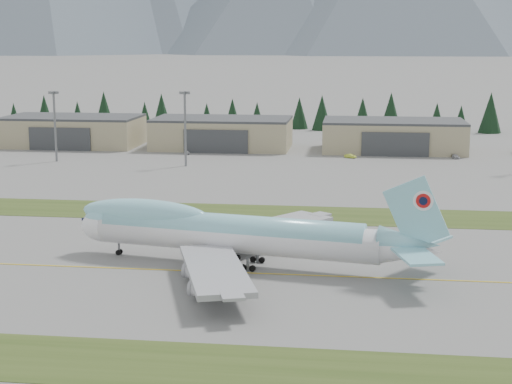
# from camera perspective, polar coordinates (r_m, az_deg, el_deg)

# --- Properties ---
(ground) EXTENTS (7000.00, 7000.00, 0.00)m
(ground) POSITION_cam_1_polar(r_m,az_deg,el_deg) (132.55, -6.92, -5.65)
(ground) COLOR slate
(ground) RESTS_ON ground
(grass_strip_near) EXTENTS (400.00, 14.00, 0.08)m
(grass_strip_near) POSITION_cam_1_polar(r_m,az_deg,el_deg) (98.28, -12.40, -11.88)
(grass_strip_near) COLOR #324719
(grass_strip_near) RESTS_ON ground
(grass_strip_far) EXTENTS (400.00, 18.00, 0.08)m
(grass_strip_far) POSITION_cam_1_polar(r_m,az_deg,el_deg) (175.13, -3.36, -1.48)
(grass_strip_far) COLOR #324719
(grass_strip_far) RESTS_ON ground
(taxiway_line_main) EXTENTS (400.00, 0.40, 0.02)m
(taxiway_line_main) POSITION_cam_1_polar(r_m,az_deg,el_deg) (132.55, -6.92, -5.65)
(taxiway_line_main) COLOR gold
(taxiway_line_main) RESTS_ON ground
(boeing_747_freighter) EXTENTS (65.65, 55.51, 17.21)m
(boeing_747_freighter) POSITION_cam_1_polar(r_m,az_deg,el_deg) (133.05, -1.77, -2.97)
(boeing_747_freighter) COLOR white
(boeing_747_freighter) RESTS_ON ground
(hangar_left) EXTENTS (48.00, 26.60, 10.80)m
(hangar_left) POSITION_cam_1_polar(r_m,az_deg,el_deg) (293.04, -13.17, 4.36)
(hangar_left) COLOR tan
(hangar_left) RESTS_ON ground
(hangar_center) EXTENTS (48.00, 26.60, 10.80)m
(hangar_center) POSITION_cam_1_polar(r_m,az_deg,el_deg) (278.80, -2.48, 4.31)
(hangar_center) COLOR tan
(hangar_center) RESTS_ON ground
(hangar_right) EXTENTS (48.00, 26.60, 10.80)m
(hangar_right) POSITION_cam_1_polar(r_m,az_deg,el_deg) (275.22, 9.97, 4.07)
(hangar_right) COLOR tan
(hangar_right) RESTS_ON ground
(floodlight_masts) EXTENTS (207.23, 9.63, 24.48)m
(floodlight_masts) POSITION_cam_1_polar(r_m,az_deg,el_deg) (238.49, -4.37, 5.64)
(floodlight_masts) COLOR slate
(floodlight_masts) RESTS_ON ground
(service_vehicle_a) EXTENTS (2.69, 3.43, 1.09)m
(service_vehicle_a) POSITION_cam_1_polar(r_m,az_deg,el_deg) (265.38, -5.03, 2.76)
(service_vehicle_a) COLOR white
(service_vehicle_a) RESTS_ON ground
(service_vehicle_b) EXTENTS (4.12, 3.21, 1.31)m
(service_vehicle_b) POSITION_cam_1_polar(r_m,az_deg,el_deg) (257.38, 6.87, 2.47)
(service_vehicle_b) COLOR #B1C531
(service_vehicle_b) RESTS_ON ground
(service_vehicle_c) EXTENTS (2.54, 4.63, 1.27)m
(service_vehicle_c) POSITION_cam_1_polar(r_m,az_deg,el_deg) (262.60, 14.31, 2.38)
(service_vehicle_c) COLOR #B6B7BB
(service_vehicle_c) RESTS_ON ground
(conifer_belt) EXTENTS (270.80, 14.86, 16.83)m
(conifer_belt) POSITION_cam_1_polar(r_m,az_deg,el_deg) (337.19, 3.11, 5.73)
(conifer_belt) COLOR black
(conifer_belt) RESTS_ON ground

